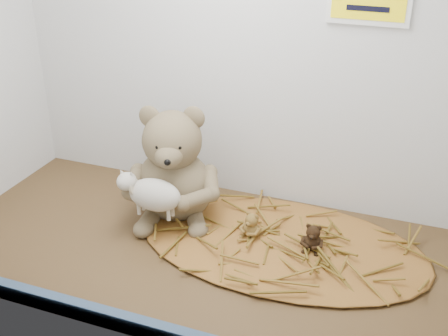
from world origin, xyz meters
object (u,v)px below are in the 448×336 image
at_px(main_teddy, 174,163).
at_px(mini_teddy_tan, 252,224).
at_px(toy_lamb, 155,195).
at_px(mini_teddy_brown, 313,236).

height_order(main_teddy, mini_teddy_tan, main_teddy).
height_order(toy_lamb, mini_teddy_brown, toy_lamb).
xyz_separation_m(toy_lamb, mini_teddy_brown, (0.37, 0.06, -0.07)).
height_order(main_teddy, toy_lamb, main_teddy).
distance_m(toy_lamb, mini_teddy_tan, 0.24).
bearing_deg(toy_lamb, mini_teddy_brown, 9.45).
relative_size(toy_lamb, mini_teddy_brown, 2.55).
xyz_separation_m(toy_lamb, mini_teddy_tan, (0.22, 0.06, -0.07)).
bearing_deg(main_teddy, mini_teddy_tan, -29.35).
relative_size(main_teddy, toy_lamb, 1.75).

